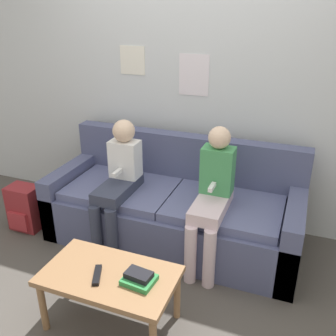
{
  "coord_description": "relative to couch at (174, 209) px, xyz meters",
  "views": [
    {
      "loc": [
        0.95,
        -2.07,
        1.9
      ],
      "look_at": [
        0.0,
        0.39,
        0.73
      ],
      "focal_mm": 40.0,
      "sensor_mm": 36.0,
      "label": 1
    }
  ],
  "objects": [
    {
      "name": "person_left",
      "position": [
        -0.41,
        -0.2,
        0.31
      ],
      "size": [
        0.24,
        0.56,
        1.05
      ],
      "color": "#33384C",
      "rests_on": "ground_plane"
    },
    {
      "name": "wall_back",
      "position": [
        -0.0,
        0.5,
        1.02
      ],
      "size": [
        8.0,
        0.06,
        2.6
      ],
      "color": "silver",
      "rests_on": "ground_plane"
    },
    {
      "name": "person_right",
      "position": [
        0.37,
        -0.2,
        0.32
      ],
      "size": [
        0.24,
        0.56,
        1.08
      ],
      "color": "silver",
      "rests_on": "ground_plane"
    },
    {
      "name": "couch",
      "position": [
        0.0,
        0.0,
        0.0
      ],
      "size": [
        2.08,
        0.83,
        0.85
      ],
      "color": "#4C5175",
      "rests_on": "ground_plane"
    },
    {
      "name": "ground_plane",
      "position": [
        0.0,
        -0.53,
        -0.28
      ],
      "size": [
        10.0,
        10.0,
        0.0
      ],
      "primitive_type": "plane",
      "color": "#4C4742"
    },
    {
      "name": "tv_remote",
      "position": [
        -0.09,
        -1.09,
        0.12
      ],
      "size": [
        0.11,
        0.17,
        0.02
      ],
      "rotation": [
        0.0,
        0.0,
        0.42
      ],
      "color": "black",
      "rests_on": "coffee_table"
    },
    {
      "name": "coffee_table",
      "position": [
        -0.04,
        -1.04,
        0.06
      ],
      "size": [
        0.82,
        0.47,
        0.39
      ],
      "color": "#8E6642",
      "rests_on": "ground_plane"
    },
    {
      "name": "backpack",
      "position": [
        -1.31,
        -0.33,
        -0.08
      ],
      "size": [
        0.28,
        0.22,
        0.41
      ],
      "color": "maroon",
      "rests_on": "ground_plane"
    },
    {
      "name": "book_stack",
      "position": [
        0.16,
        -1.04,
        0.14
      ],
      "size": [
        0.2,
        0.17,
        0.07
      ],
      "color": "#2D8442",
      "rests_on": "coffee_table"
    }
  ]
}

